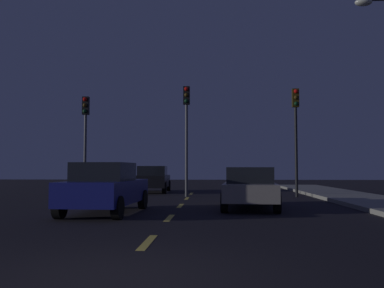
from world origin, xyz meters
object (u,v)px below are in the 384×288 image
Objects in this scene: traffic_signal_left at (85,126)px; car_adjacent_lane at (106,188)px; car_stopped_ahead at (250,187)px; car_oncoming_far at (152,179)px; traffic_signal_center at (186,120)px; traffic_signal_right at (296,121)px.

car_adjacent_lane is (3.09, -7.73, -2.70)m from traffic_signal_left.
car_stopped_ahead is 10.75m from car_oncoming_far.
car_stopped_ahead is (2.57, -5.84, -3.05)m from traffic_signal_center.
car_adjacent_lane is (-1.97, -7.73, -2.99)m from traffic_signal_center.
car_oncoming_far is (-2.24, 3.78, -3.00)m from traffic_signal_center.
car_oncoming_far is (-4.82, 9.62, 0.05)m from car_stopped_ahead.
traffic_signal_left is 0.94× the size of traffic_signal_right.
car_adjacent_lane is at bearing -157.37° from car_stopped_ahead.
car_adjacent_lane is at bearing -68.23° from traffic_signal_left.
traffic_signal_right is 1.27× the size of car_oncoming_far.
car_stopped_ahead is 1.04× the size of car_adjacent_lane.
car_stopped_ahead is 4.92m from car_adjacent_lane.
traffic_signal_right is 1.24× the size of car_adjacent_lane.
traffic_signal_right reaches higher than car_stopped_ahead.
traffic_signal_center reaches higher than traffic_signal_left.
traffic_signal_center is at bearing -59.29° from car_oncoming_far.
traffic_signal_right is at bearing -26.50° from car_oncoming_far.
traffic_signal_right is (5.33, -0.00, -0.11)m from traffic_signal_center.
traffic_signal_left is 10.00m from car_stopped_ahead.
traffic_signal_left is 1.17× the size of car_adjacent_lane.
traffic_signal_center is 5.33m from traffic_signal_right.
car_oncoming_far is (-7.58, 3.78, -2.90)m from traffic_signal_right.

